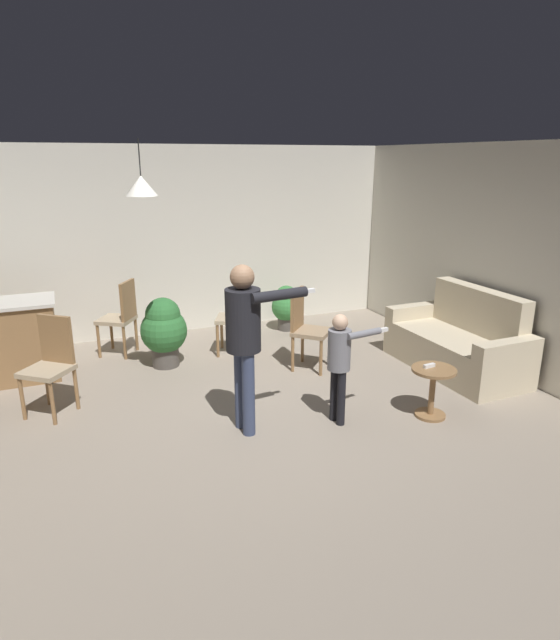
{
  "coord_description": "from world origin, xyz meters",
  "views": [
    {
      "loc": [
        -1.73,
        -4.58,
        2.52
      ],
      "look_at": [
        0.2,
        0.04,
        1.0
      ],
      "focal_mm": 30.15,
      "sensor_mm": 36.0,
      "label": 1
    }
  ],
  "objects_px": {
    "dining_chair_spare": "(238,314)",
    "dining_chair_by_counter": "(51,362)",
    "kitchen_counter": "(1,342)",
    "potted_plant_corner": "(286,306)",
    "person_child": "(340,356)",
    "dining_chair_centre_back": "(121,315)",
    "potted_plant_by_wall": "(164,329)",
    "person_adult": "(245,331)",
    "spare_remote_on_table": "(429,366)",
    "dining_chair_near_wall": "(306,326)",
    "couch_floral": "(459,343)",
    "side_table_by_couch": "(433,386)"
  },
  "relations": [
    {
      "from": "dining_chair_spare",
      "to": "person_child",
      "type": "bearing_deg",
      "value": -147.88
    },
    {
      "from": "side_table_by_couch",
      "to": "dining_chair_centre_back",
      "type": "height_order",
      "value": "dining_chair_centre_back"
    },
    {
      "from": "dining_chair_centre_back",
      "to": "person_adult",
      "type": "bearing_deg",
      "value": -130.01
    },
    {
      "from": "kitchen_counter",
      "to": "potted_plant_corner",
      "type": "bearing_deg",
      "value": 7.96
    },
    {
      "from": "potted_plant_by_wall",
      "to": "spare_remote_on_table",
      "type": "distance_m",
      "value": 3.23
    },
    {
      "from": "dining_chair_spare",
      "to": "dining_chair_by_counter",
      "type": "bearing_deg",
      "value": 137.06
    },
    {
      "from": "dining_chair_spare",
      "to": "potted_plant_corner",
      "type": "xyz_separation_m",
      "value": [
        0.99,
        0.69,
        -0.17
      ]
    },
    {
      "from": "dining_chair_near_wall",
      "to": "dining_chair_spare",
      "type": "distance_m",
      "value": 1.02
    },
    {
      "from": "side_table_by_couch",
      "to": "kitchen_counter",
      "type": "bearing_deg",
      "value": 146.45
    },
    {
      "from": "dining_chair_centre_back",
      "to": "potted_plant_by_wall",
      "type": "bearing_deg",
      "value": -113.27
    },
    {
      "from": "couch_floral",
      "to": "potted_plant_by_wall",
      "type": "bearing_deg",
      "value": 65.09
    },
    {
      "from": "dining_chair_by_counter",
      "to": "dining_chair_spare",
      "type": "bearing_deg",
      "value": -118.27
    },
    {
      "from": "dining_chair_spare",
      "to": "potted_plant_by_wall",
      "type": "xyz_separation_m",
      "value": [
        -1.0,
        -0.1,
        -0.06
      ]
    },
    {
      "from": "side_table_by_couch",
      "to": "dining_chair_centre_back",
      "type": "bearing_deg",
      "value": 130.79
    },
    {
      "from": "couch_floral",
      "to": "dining_chair_centre_back",
      "type": "xyz_separation_m",
      "value": [
        -3.75,
        2.13,
        0.21
      ]
    },
    {
      "from": "dining_chair_spare",
      "to": "side_table_by_couch",
      "type": "bearing_deg",
      "value": -129.41
    },
    {
      "from": "side_table_by_couch",
      "to": "person_adult",
      "type": "relative_size",
      "value": 0.32
    },
    {
      "from": "kitchen_counter",
      "to": "dining_chair_by_counter",
      "type": "xyz_separation_m",
      "value": [
        0.54,
        -1.09,
        0.07
      ]
    },
    {
      "from": "dining_chair_by_counter",
      "to": "dining_chair_spare",
      "type": "xyz_separation_m",
      "value": [
        2.3,
        0.93,
        0.0
      ]
    },
    {
      "from": "dining_chair_by_counter",
      "to": "spare_remote_on_table",
      "type": "xyz_separation_m",
      "value": [
        3.47,
        -1.55,
        -0.01
      ]
    },
    {
      "from": "couch_floral",
      "to": "kitchen_counter",
      "type": "distance_m",
      "value": 5.44
    },
    {
      "from": "person_child",
      "to": "potted_plant_by_wall",
      "type": "bearing_deg",
      "value": -156.72
    },
    {
      "from": "couch_floral",
      "to": "person_adult",
      "type": "relative_size",
      "value": 1.12
    },
    {
      "from": "side_table_by_couch",
      "to": "spare_remote_on_table",
      "type": "bearing_deg",
      "value": 125.2
    },
    {
      "from": "person_adult",
      "to": "dining_chair_centre_back",
      "type": "relative_size",
      "value": 1.62
    },
    {
      "from": "kitchen_counter",
      "to": "potted_plant_by_wall",
      "type": "xyz_separation_m",
      "value": [
        1.83,
        -0.25,
        0.01
      ]
    },
    {
      "from": "person_child",
      "to": "dining_chair_near_wall",
      "type": "xyz_separation_m",
      "value": [
        0.32,
        1.43,
        -0.15
      ]
    },
    {
      "from": "potted_plant_corner",
      "to": "potted_plant_by_wall",
      "type": "relative_size",
      "value": 0.77
    },
    {
      "from": "couch_floral",
      "to": "dining_chair_centre_back",
      "type": "height_order",
      "value": "same"
    },
    {
      "from": "side_table_by_couch",
      "to": "potted_plant_by_wall",
      "type": "height_order",
      "value": "potted_plant_by_wall"
    },
    {
      "from": "person_child",
      "to": "dining_chair_centre_back",
      "type": "relative_size",
      "value": 1.11
    },
    {
      "from": "dining_chair_spare",
      "to": "potted_plant_corner",
      "type": "bearing_deg",
      "value": -30.02
    },
    {
      "from": "person_child",
      "to": "couch_floral",
      "type": "bearing_deg",
      "value": 100.73
    },
    {
      "from": "dining_chair_by_counter",
      "to": "kitchen_counter",
      "type": "bearing_deg",
      "value": -24.08
    },
    {
      "from": "dining_chair_centre_back",
      "to": "dining_chair_by_counter",
      "type": "bearing_deg",
      "value": -177.91
    },
    {
      "from": "dining_chair_by_counter",
      "to": "potted_plant_corner",
      "type": "distance_m",
      "value": 3.67
    },
    {
      "from": "person_child",
      "to": "potted_plant_corner",
      "type": "xyz_separation_m",
      "value": [
        0.71,
        2.95,
        -0.32
      ]
    },
    {
      "from": "side_table_by_couch",
      "to": "potted_plant_corner",
      "type": "relative_size",
      "value": 0.76
    },
    {
      "from": "dining_chair_by_counter",
      "to": "dining_chair_near_wall",
      "type": "xyz_separation_m",
      "value": [
        2.89,
        0.1,
        0.0
      ]
    },
    {
      "from": "dining_chair_centre_back",
      "to": "dining_chair_spare",
      "type": "bearing_deg",
      "value": -78.14
    },
    {
      "from": "dining_chair_by_counter",
      "to": "potted_plant_by_wall",
      "type": "relative_size",
      "value": 1.13
    },
    {
      "from": "potted_plant_corner",
      "to": "spare_remote_on_table",
      "type": "height_order",
      "value": "potted_plant_corner"
    },
    {
      "from": "dining_chair_by_counter",
      "to": "side_table_by_couch",
      "type": "bearing_deg",
      "value": -164.72
    },
    {
      "from": "potted_plant_corner",
      "to": "dining_chair_spare",
      "type": "bearing_deg",
      "value": -145.06
    },
    {
      "from": "side_table_by_couch",
      "to": "dining_chair_spare",
      "type": "xyz_separation_m",
      "value": [
        -1.2,
        2.52,
        0.22
      ]
    },
    {
      "from": "potted_plant_by_wall",
      "to": "couch_floral",
      "type": "bearing_deg",
      "value": -24.31
    },
    {
      "from": "couch_floral",
      "to": "dining_chair_centre_back",
      "type": "distance_m",
      "value": 4.32
    },
    {
      "from": "person_adult",
      "to": "dining_chair_spare",
      "type": "bearing_deg",
      "value": 156.85
    },
    {
      "from": "kitchen_counter",
      "to": "person_child",
      "type": "xyz_separation_m",
      "value": [
        3.11,
        -2.42,
        0.21
      ]
    },
    {
      "from": "person_child",
      "to": "potted_plant_by_wall",
      "type": "relative_size",
      "value": 1.26
    }
  ]
}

